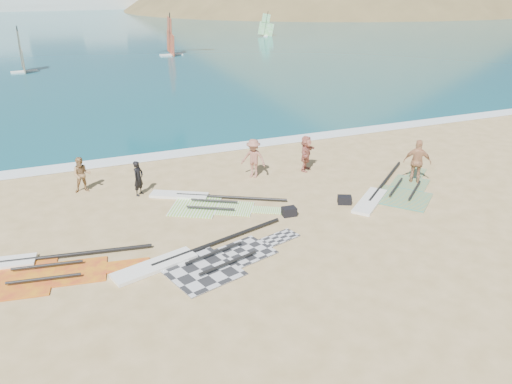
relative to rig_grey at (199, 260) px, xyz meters
name	(u,v)px	position (x,y,z in m)	size (l,w,h in m)	color
ground	(324,263)	(3.67, -1.62, -0.05)	(300.00, 300.00, 0.00)	tan
sea	(70,14)	(3.67, 130.38, -0.05)	(300.00, 240.00, 0.06)	#0C4E56
surf_line	(209,150)	(3.67, 10.68, -0.05)	(300.00, 1.20, 0.04)	white
headland_main	(356,8)	(88.67, 128.38, -0.05)	(143.00, 143.00, 45.00)	olive
headland_minor	(425,4)	(123.67, 138.38, -0.05)	(70.00, 70.00, 28.00)	olive
rig_grey	(199,260)	(0.00, 0.00, 0.00)	(6.62, 3.60, 0.21)	#292A2C
rig_green	(203,202)	(1.44, 4.32, 0.00)	(5.15, 4.10, 0.20)	#80D42B
rig_orange	(391,193)	(9.05, 2.18, 0.00)	(5.93, 4.93, 0.20)	gold
rig_red	(31,269)	(-5.02, 1.47, 0.00)	(6.35, 2.96, 0.20)	red
gear_bag_near	(289,212)	(4.14, 1.93, 0.12)	(0.53, 0.38, 0.34)	black
gear_bag_far	(345,200)	(6.70, 2.08, 0.11)	(0.54, 0.38, 0.33)	black
person_wetsuit	(138,178)	(-0.80, 6.13, 0.70)	(0.55, 0.36, 1.50)	black
beachgoer_left	(82,175)	(-2.95, 7.38, 0.72)	(0.75, 0.58, 1.54)	#9F774B
beachgoer_mid	(253,158)	(4.41, 6.22, 0.85)	(1.16, 0.67, 1.80)	#996150
beachgoer_back	(417,162)	(10.77, 2.79, 0.95)	(1.17, 0.49, 2.00)	tan
beachgoer_right	(306,153)	(7.02, 6.10, 0.80)	(1.57, 0.50, 1.70)	#BC6C5B
windsurfer_left	(22,59)	(-5.78, 40.23, 1.24)	(2.48, 2.94, 4.41)	white
windsurfer_centre	(171,44)	(10.09, 46.13, 1.33)	(2.70, 3.27, 4.88)	white
windsurfer_right	(266,29)	(28.87, 61.41, 1.10)	(2.31, 2.13, 3.81)	white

